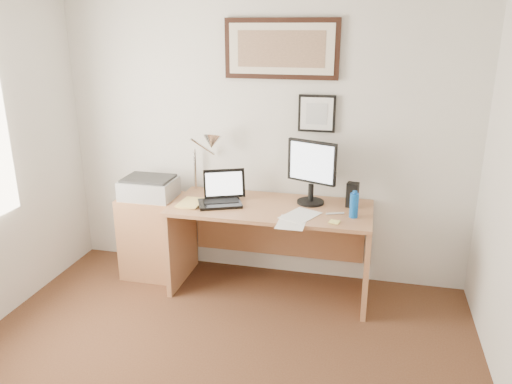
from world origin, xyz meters
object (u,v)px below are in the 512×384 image
(side_cabinet, at_px, (153,236))
(printer, at_px, (149,188))
(laptop, at_px, (221,196))
(lcd_monitor, at_px, (312,169))
(book, at_px, (181,202))
(desk, at_px, (273,229))
(water_bottle, at_px, (354,205))

(side_cabinet, xyz_separation_m, printer, (0.00, -0.02, 0.45))
(laptop, xyz_separation_m, lcd_monitor, (0.71, 0.16, 0.23))
(book, height_order, laptop, laptop)
(side_cabinet, xyz_separation_m, book, (0.34, -0.15, 0.39))
(desk, xyz_separation_m, lcd_monitor, (0.30, 0.05, 0.53))
(laptop, distance_m, lcd_monitor, 0.76)
(desk, height_order, printer, printer)
(printer, bearing_deg, desk, 2.96)
(book, bearing_deg, laptop, 13.72)
(laptop, bearing_deg, desk, 14.28)
(desk, relative_size, laptop, 3.85)
(water_bottle, relative_size, desk, 0.12)
(side_cabinet, relative_size, book, 2.95)
(lcd_monitor, xyz_separation_m, printer, (-1.36, -0.11, -0.22))
(book, height_order, desk, book)
(desk, distance_m, printer, 1.11)
(side_cabinet, relative_size, desk, 0.46)
(laptop, height_order, lcd_monitor, lcd_monitor)
(desk, distance_m, laptop, 0.51)
(side_cabinet, bearing_deg, water_bottle, -4.76)
(book, bearing_deg, water_bottle, 0.18)
(side_cabinet, distance_m, book, 0.54)
(water_bottle, bearing_deg, laptop, 175.96)
(book, relative_size, desk, 0.15)
(water_bottle, xyz_separation_m, lcd_monitor, (-0.36, 0.23, 0.20))
(lcd_monitor, bearing_deg, book, -167.16)
(water_bottle, height_order, lcd_monitor, lcd_monitor)
(water_bottle, height_order, printer, water_bottle)
(printer, bearing_deg, book, -21.01)
(book, relative_size, printer, 0.56)
(desk, bearing_deg, laptop, -165.72)
(side_cabinet, xyz_separation_m, laptop, (0.66, -0.07, 0.44))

